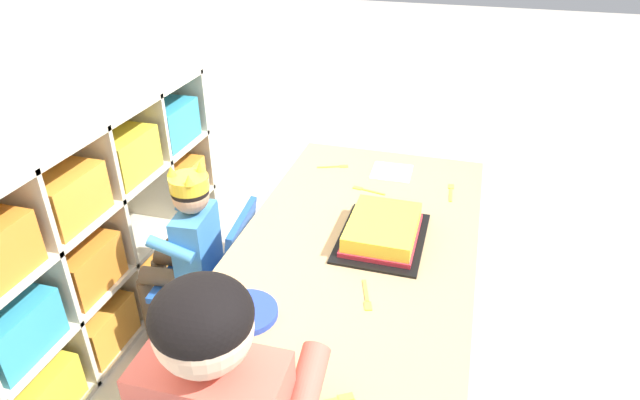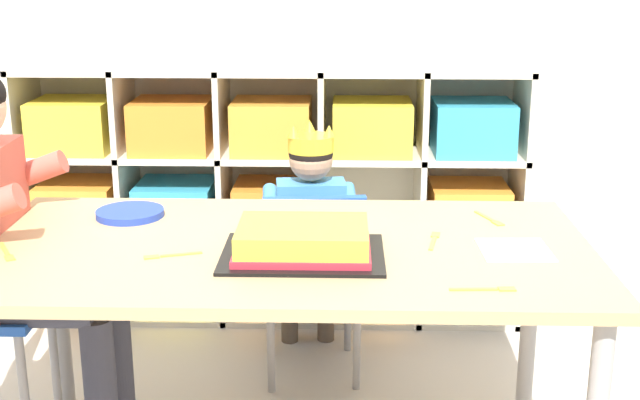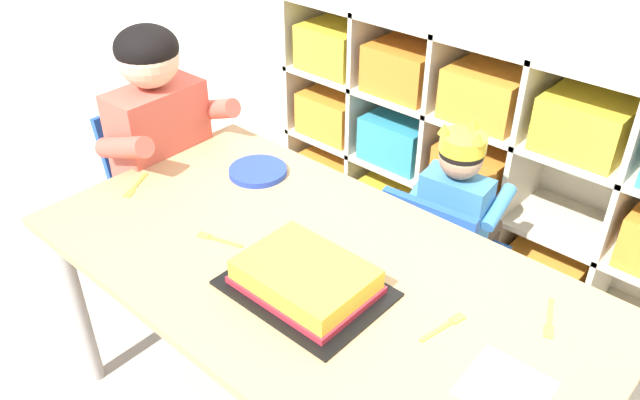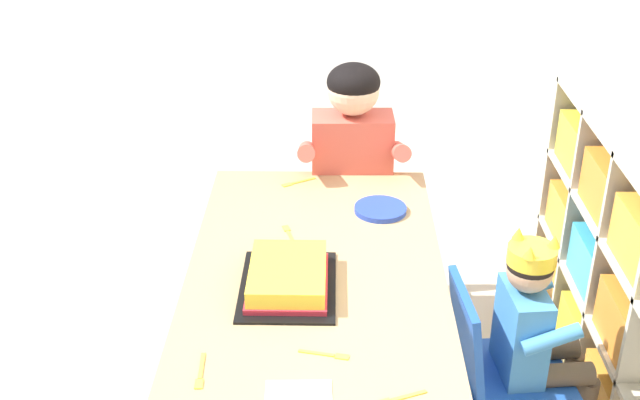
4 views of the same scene
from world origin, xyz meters
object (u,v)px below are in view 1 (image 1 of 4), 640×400
(child_with_crown, at_px, (186,241))
(paper_plate_stack, at_px, (246,312))
(fork_scattered_mid_table, at_px, (367,297))
(fork_at_table_front_edge, at_px, (335,167))
(activity_table, at_px, (355,258))
(birthday_cake_on_tray, at_px, (382,231))
(fork_near_child_seat, at_px, (451,192))
(classroom_chair_blue, at_px, (218,273))
(fork_by_napkin, at_px, (367,190))

(child_with_crown, bearing_deg, paper_plate_stack, 38.55)
(child_with_crown, xyz_separation_m, paper_plate_stack, (-0.45, -0.44, 0.15))
(paper_plate_stack, distance_m, fork_scattered_mid_table, 0.34)
(child_with_crown, relative_size, fork_at_table_front_edge, 6.47)
(activity_table, bearing_deg, birthday_cake_on_tray, -57.32)
(paper_plate_stack, xyz_separation_m, fork_at_table_front_edge, (0.94, -0.00, -0.01))
(paper_plate_stack, xyz_separation_m, fork_scattered_mid_table, (0.16, -0.30, -0.01))
(fork_near_child_seat, bearing_deg, fork_at_table_front_edge, -102.80)
(activity_table, xyz_separation_m, birthday_cake_on_tray, (0.05, -0.08, 0.09))
(classroom_chair_blue, distance_m, fork_by_napkin, 0.65)
(child_with_crown, height_order, birthday_cake_on_tray, child_with_crown)
(activity_table, height_order, paper_plate_stack, paper_plate_stack)
(activity_table, xyz_separation_m, fork_by_napkin, (0.36, 0.04, 0.06))
(activity_table, distance_m, fork_at_table_front_edge, 0.56)
(birthday_cake_on_tray, xyz_separation_m, fork_scattered_mid_table, (-0.30, -0.01, -0.03))
(birthday_cake_on_tray, bearing_deg, child_with_crown, 91.03)
(child_with_crown, xyz_separation_m, fork_near_child_seat, (0.40, -0.93, 0.14))
(birthday_cake_on_tray, height_order, paper_plate_stack, birthday_cake_on_tray)
(activity_table, height_order, fork_scattered_mid_table, fork_scattered_mid_table)
(paper_plate_stack, height_order, fork_near_child_seat, paper_plate_stack)
(activity_table, xyz_separation_m, child_with_crown, (0.04, 0.65, -0.08))
(birthday_cake_on_tray, distance_m, fork_by_napkin, 0.33)
(birthday_cake_on_tray, relative_size, fork_by_napkin, 2.81)
(birthday_cake_on_tray, bearing_deg, paper_plate_stack, 148.35)
(activity_table, distance_m, birthday_cake_on_tray, 0.13)
(classroom_chair_blue, height_order, paper_plate_stack, paper_plate_stack)
(child_with_crown, xyz_separation_m, birthday_cake_on_tray, (0.01, -0.73, 0.17))
(paper_plate_stack, distance_m, fork_by_napkin, 0.79)
(child_with_crown, distance_m, birthday_cake_on_tray, 0.75)
(paper_plate_stack, distance_m, fork_at_table_front_edge, 0.94)
(child_with_crown, relative_size, fork_near_child_seat, 5.92)
(classroom_chair_blue, xyz_separation_m, fork_scattered_mid_table, (-0.30, -0.63, 0.27))
(child_with_crown, relative_size, fork_by_napkin, 6.16)
(fork_near_child_seat, bearing_deg, fork_scattered_mid_table, -17.65)
(fork_scattered_mid_table, xyz_separation_m, fork_at_table_front_edge, (0.78, 0.30, 0.00))
(paper_plate_stack, height_order, fork_scattered_mid_table, paper_plate_stack)
(fork_by_napkin, bearing_deg, classroom_chair_blue, -136.67)
(fork_scattered_mid_table, relative_size, fork_near_child_seat, 0.95)
(fork_near_child_seat, bearing_deg, fork_by_napkin, -78.77)
(fork_at_table_front_edge, bearing_deg, classroom_chair_blue, 32.98)
(birthday_cake_on_tray, xyz_separation_m, fork_by_napkin, (0.31, 0.12, -0.03))
(paper_plate_stack, xyz_separation_m, fork_near_child_seat, (0.85, -0.48, -0.01))
(fork_scattered_mid_table, distance_m, fork_by_napkin, 0.63)
(classroom_chair_blue, relative_size, paper_plate_stack, 3.61)
(child_with_crown, distance_m, paper_plate_stack, 0.65)
(paper_plate_stack, height_order, fork_at_table_front_edge, paper_plate_stack)
(fork_near_child_seat, bearing_deg, classroom_chair_blue, -67.32)
(birthday_cake_on_tray, height_order, fork_near_child_seat, birthday_cake_on_tray)
(activity_table, relative_size, paper_plate_stack, 8.28)
(classroom_chair_blue, bearing_deg, fork_near_child_seat, 109.85)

